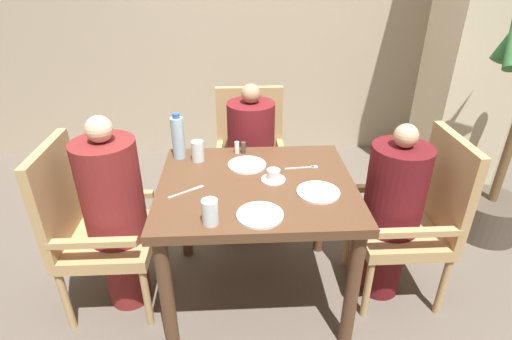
{
  "coord_description": "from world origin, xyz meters",
  "views": [
    {
      "loc": [
        -0.1,
        -1.82,
        1.82
      ],
      "look_at": [
        0.0,
        0.04,
        0.82
      ],
      "focal_mm": 28.0,
      "sensor_mm": 36.0,
      "label": 1
    }
  ],
  "objects_px": {
    "potted_palm": "(510,145)",
    "chair_left_side": "(90,224)",
    "plate_dessert_center": "(247,165)",
    "glass_tall_near": "(210,212)",
    "teacup_with_saucer": "(273,176)",
    "diner_in_right_chair": "(391,212)",
    "chair_right_side": "(416,215)",
    "plate_main_left": "(318,192)",
    "plate_main_right": "(260,215)",
    "water_bottle": "(178,137)",
    "chair_far_side": "(250,154)",
    "diner_in_far_chair": "(251,159)",
    "diner_in_left_chair": "(116,215)",
    "glass_tall_mid": "(198,151)"
  },
  "relations": [
    {
      "from": "potted_palm",
      "to": "water_bottle",
      "type": "height_order",
      "value": "potted_palm"
    },
    {
      "from": "chair_right_side",
      "to": "plate_dessert_center",
      "type": "height_order",
      "value": "chair_right_side"
    },
    {
      "from": "diner_in_far_chair",
      "to": "plate_dessert_center",
      "type": "height_order",
      "value": "diner_in_far_chair"
    },
    {
      "from": "diner_in_left_chair",
      "to": "plate_main_right",
      "type": "distance_m",
      "value": 0.84
    },
    {
      "from": "potted_palm",
      "to": "teacup_with_saucer",
      "type": "relative_size",
      "value": 13.93
    },
    {
      "from": "diner_in_far_chair",
      "to": "glass_tall_near",
      "type": "xyz_separation_m",
      "value": [
        -0.22,
        -1.04,
        0.26
      ]
    },
    {
      "from": "plate_main_right",
      "to": "water_bottle",
      "type": "distance_m",
      "value": 0.78
    },
    {
      "from": "plate_main_right",
      "to": "water_bottle",
      "type": "relative_size",
      "value": 0.79
    },
    {
      "from": "diner_in_right_chair",
      "to": "teacup_with_saucer",
      "type": "height_order",
      "value": "diner_in_right_chair"
    },
    {
      "from": "chair_right_side",
      "to": "water_bottle",
      "type": "distance_m",
      "value": 1.43
    },
    {
      "from": "teacup_with_saucer",
      "to": "glass_tall_near",
      "type": "xyz_separation_m",
      "value": [
        -0.31,
        -0.37,
        0.03
      ]
    },
    {
      "from": "diner_in_left_chair",
      "to": "diner_in_right_chair",
      "type": "xyz_separation_m",
      "value": [
        1.51,
        0.0,
        -0.04
      ]
    },
    {
      "from": "chair_far_side",
      "to": "diner_in_far_chair",
      "type": "distance_m",
      "value": 0.15
    },
    {
      "from": "diner_in_left_chair",
      "to": "plate_main_left",
      "type": "bearing_deg",
      "value": -6.73
    },
    {
      "from": "diner_in_left_chair",
      "to": "glass_tall_near",
      "type": "height_order",
      "value": "diner_in_left_chair"
    },
    {
      "from": "plate_dessert_center",
      "to": "water_bottle",
      "type": "relative_size",
      "value": 0.79
    },
    {
      "from": "chair_far_side",
      "to": "potted_palm",
      "type": "bearing_deg",
      "value": -10.25
    },
    {
      "from": "chair_left_side",
      "to": "teacup_with_saucer",
      "type": "xyz_separation_m",
      "value": [
        0.99,
        0.02,
        0.26
      ]
    },
    {
      "from": "potted_palm",
      "to": "plate_main_left",
      "type": "bearing_deg",
      "value": -155.6
    },
    {
      "from": "chair_left_side",
      "to": "chair_far_side",
      "type": "relative_size",
      "value": 1.0
    },
    {
      "from": "potted_palm",
      "to": "chair_left_side",
      "type": "bearing_deg",
      "value": -168.81
    },
    {
      "from": "chair_right_side",
      "to": "plate_main_right",
      "type": "height_order",
      "value": "chair_right_side"
    },
    {
      "from": "plate_main_right",
      "to": "diner_in_right_chair",
      "type": "bearing_deg",
      "value": 22.31
    },
    {
      "from": "plate_main_right",
      "to": "teacup_with_saucer",
      "type": "distance_m",
      "value": 0.34
    },
    {
      "from": "teacup_with_saucer",
      "to": "glass_tall_near",
      "type": "distance_m",
      "value": 0.49
    },
    {
      "from": "potted_palm",
      "to": "glass_tall_mid",
      "type": "bearing_deg",
      "value": -173.15
    },
    {
      "from": "diner_in_far_chair",
      "to": "plate_dessert_center",
      "type": "relative_size",
      "value": 5.1
    },
    {
      "from": "teacup_with_saucer",
      "to": "glass_tall_mid",
      "type": "xyz_separation_m",
      "value": [
        -0.41,
        0.26,
        0.03
      ]
    },
    {
      "from": "diner_in_left_chair",
      "to": "water_bottle",
      "type": "xyz_separation_m",
      "value": [
        0.32,
        0.32,
        0.31
      ]
    },
    {
      "from": "diner_in_right_chair",
      "to": "water_bottle",
      "type": "bearing_deg",
      "value": 164.82
    },
    {
      "from": "water_bottle",
      "to": "glass_tall_near",
      "type": "distance_m",
      "value": 0.71
    },
    {
      "from": "plate_dessert_center",
      "to": "glass_tall_near",
      "type": "height_order",
      "value": "glass_tall_near"
    },
    {
      "from": "chair_far_side",
      "to": "chair_left_side",
      "type": "bearing_deg",
      "value": -137.35
    },
    {
      "from": "diner_in_left_chair",
      "to": "teacup_with_saucer",
      "type": "relative_size",
      "value": 8.98
    },
    {
      "from": "chair_right_side",
      "to": "diner_in_right_chair",
      "type": "xyz_separation_m",
      "value": [
        -0.15,
        0.0,
        0.02
      ]
    },
    {
      "from": "chair_right_side",
      "to": "plate_main_left",
      "type": "xyz_separation_m",
      "value": [
        -0.6,
        -0.13,
        0.24
      ]
    },
    {
      "from": "diner_in_left_chair",
      "to": "plate_main_left",
      "type": "distance_m",
      "value": 1.08
    },
    {
      "from": "plate_dessert_center",
      "to": "teacup_with_saucer",
      "type": "distance_m",
      "value": 0.22
    },
    {
      "from": "potted_palm",
      "to": "glass_tall_near",
      "type": "height_order",
      "value": "potted_palm"
    },
    {
      "from": "diner_in_right_chair",
      "to": "glass_tall_near",
      "type": "height_order",
      "value": "diner_in_right_chair"
    },
    {
      "from": "chair_right_side",
      "to": "glass_tall_near",
      "type": "xyz_separation_m",
      "value": [
        -1.13,
        -0.36,
        0.3
      ]
    },
    {
      "from": "diner_in_left_chair",
      "to": "chair_right_side",
      "type": "bearing_deg",
      "value": 0.0
    },
    {
      "from": "plate_dessert_center",
      "to": "water_bottle",
      "type": "distance_m",
      "value": 0.43
    },
    {
      "from": "diner_in_left_chair",
      "to": "plate_main_left",
      "type": "xyz_separation_m",
      "value": [
        1.06,
        -0.13,
        0.18
      ]
    },
    {
      "from": "diner_in_far_chair",
      "to": "water_bottle",
      "type": "distance_m",
      "value": 0.66
    },
    {
      "from": "plate_main_right",
      "to": "glass_tall_near",
      "type": "distance_m",
      "value": 0.23
    },
    {
      "from": "diner_in_left_chair",
      "to": "water_bottle",
      "type": "relative_size",
      "value": 4.24
    },
    {
      "from": "plate_main_left",
      "to": "glass_tall_near",
      "type": "relative_size",
      "value": 1.8
    },
    {
      "from": "potted_palm",
      "to": "diner_in_right_chair",
      "type": "bearing_deg",
      "value": -151.76
    },
    {
      "from": "chair_far_side",
      "to": "diner_in_far_chair",
      "type": "relative_size",
      "value": 0.91
    }
  ]
}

